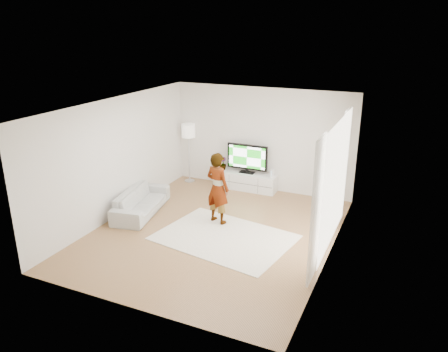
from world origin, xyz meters
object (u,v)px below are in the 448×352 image
at_px(player, 218,188).
at_px(media_console, 246,181).
at_px(rug, 224,237).
at_px(sofa, 141,201).
at_px(floor_lamp, 188,133).
at_px(television, 247,158).

bearing_deg(player, media_console, -69.57).
distance_m(rug, player, 1.15).
relative_size(media_console, sofa, 0.86).
bearing_deg(floor_lamp, media_console, 2.12).
bearing_deg(rug, player, 125.08).
xyz_separation_m(rug, sofa, (-2.38, 0.39, 0.28)).
distance_m(player, sofa, 2.02).
distance_m(media_console, floor_lamp, 2.12).
relative_size(sofa, floor_lamp, 1.16).
relative_size(television, sofa, 0.59).
bearing_deg(player, sofa, 23.64).
distance_m(rug, floor_lamp, 3.99).
bearing_deg(media_console, floor_lamp, -177.88).
xyz_separation_m(television, player, (0.18, -2.29, -0.06)).
relative_size(television, player, 0.69).
distance_m(media_console, rug, 2.99).
bearing_deg(rug, television, 102.23).
xyz_separation_m(media_console, floor_lamp, (-1.75, -0.06, 1.19)).
bearing_deg(media_console, rug, -77.65).
height_order(media_console, floor_lamp, floor_lamp).
height_order(rug, floor_lamp, floor_lamp).
xyz_separation_m(television, sofa, (-1.74, -2.56, -0.62)).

